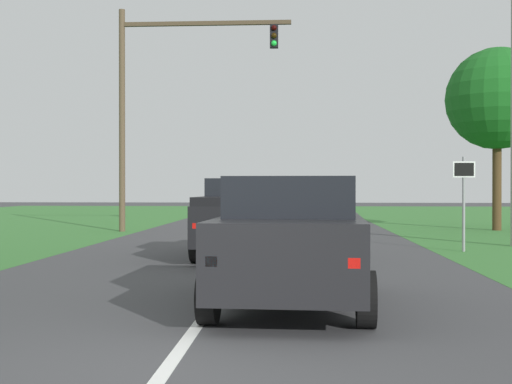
% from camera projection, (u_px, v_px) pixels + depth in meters
% --- Properties ---
extents(ground_plane, '(120.00, 120.00, 0.00)m').
position_uv_depth(ground_plane, '(249.00, 254.00, 17.89)').
color(ground_plane, '#424244').
extents(lane_centre_stripe, '(0.16, 40.48, 0.01)m').
position_uv_depth(lane_centre_stripe, '(174.00, 358.00, 6.91)').
color(lane_centre_stripe, white).
rests_on(lane_centre_stripe, ground_plane).
extents(red_suv_near, '(2.39, 4.50, 1.91)m').
position_uv_depth(red_suv_near, '(292.00, 238.00, 9.93)').
color(red_suv_near, black).
rests_on(red_suv_near, ground_plane).
extents(pickup_truck_lead, '(2.41, 5.40, 1.98)m').
position_uv_depth(pickup_truck_lead, '(246.00, 217.00, 17.09)').
color(pickup_truck_lead, black).
rests_on(pickup_truck_lead, ground_plane).
extents(traffic_light, '(6.85, 0.40, 8.84)m').
position_uv_depth(traffic_light, '(161.00, 88.00, 26.69)').
color(traffic_light, brown).
rests_on(traffic_light, ground_plane).
extents(keep_moving_sign, '(0.60, 0.09, 2.60)m').
position_uv_depth(keep_moving_sign, '(464.00, 191.00, 18.41)').
color(keep_moving_sign, gray).
rests_on(keep_moving_sign, ground_plane).
extents(oak_tree_right, '(4.15, 4.15, 7.46)m').
position_uv_depth(oak_tree_right, '(497.00, 99.00, 27.48)').
color(oak_tree_right, '#4C351E').
rests_on(oak_tree_right, ground_plane).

